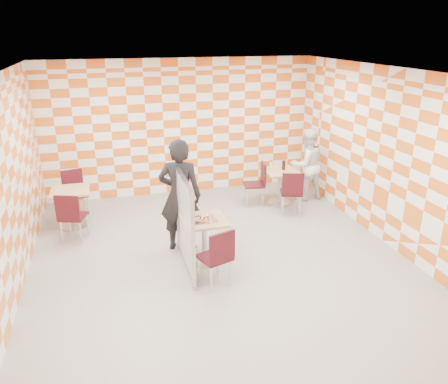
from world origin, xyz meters
name	(u,v)px	position (x,y,z in m)	size (l,w,h in m)	color
room_shell	(212,165)	(0.00, 0.54, 1.50)	(7.00, 7.00, 7.00)	gray
main_table	(204,233)	(-0.25, 0.14, 0.51)	(0.70, 0.70, 0.75)	tan
second_table	(280,181)	(1.89, 2.17, 0.51)	(0.70, 0.70, 0.75)	tan
empty_table	(71,202)	(-2.36, 2.11, 0.51)	(0.70, 0.70, 0.75)	tan
chair_main_front	(218,254)	(-0.23, -0.67, 0.54)	(0.54, 0.54, 0.92)	#390B12
chair_second_front	(292,190)	(1.88, 1.52, 0.54)	(0.53, 0.54, 0.92)	#390B12
chair_second_side	(258,180)	(1.42, 2.25, 0.54)	(0.49, 0.48, 0.92)	#390B12
chair_empty_near	(71,214)	(-2.34, 1.42, 0.54)	(0.54, 0.54, 0.92)	#390B12
chair_empty_far	(74,189)	(-2.33, 2.73, 0.54)	(0.51, 0.52, 0.92)	#390B12
partition	(185,223)	(-0.58, 0.00, 0.79)	(0.08, 1.38, 1.55)	white
man_dark	(180,196)	(-0.52, 0.68, 0.97)	(0.71, 0.47, 1.94)	black
man_white	(307,164)	(2.55, 2.29, 0.79)	(0.77, 0.60, 1.59)	white
pizza_on_foil	(204,218)	(-0.25, 0.12, 0.77)	(0.40, 0.40, 0.04)	silver
sport_bottle	(271,165)	(1.73, 2.33, 0.84)	(0.06, 0.06, 0.20)	white
soda_bottle	(284,165)	(1.97, 2.20, 0.85)	(0.07, 0.07, 0.23)	black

